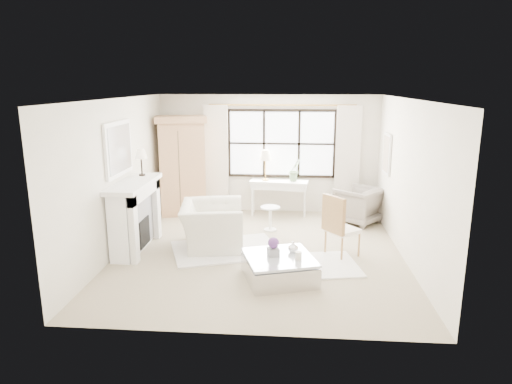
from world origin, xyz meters
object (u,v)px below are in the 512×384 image
armoire (182,165)px  coffee_table (279,268)px  console_table (279,198)px  club_armchair (212,225)px

armoire → coffee_table: armoire is taller
console_table → coffee_table: bearing=-80.8°
armoire → console_table: armoire is taller
console_table → coffee_table: 3.56m
console_table → club_armchair: (-1.16, -2.20, 0.01)m
console_table → club_armchair: club_armchair is taller
console_table → coffee_table: console_table is taller
armoire → club_armchair: size_ratio=1.78×
armoire → club_armchair: 2.47m
armoire → coffee_table: 4.27m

